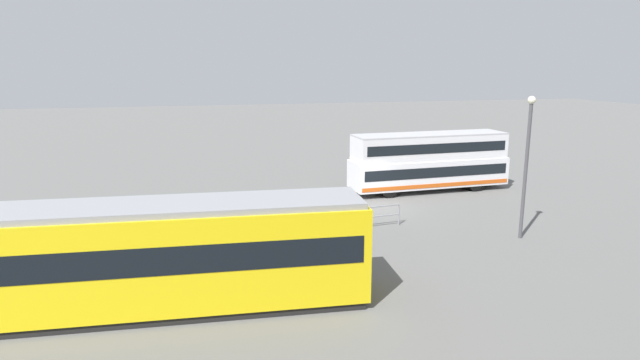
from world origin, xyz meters
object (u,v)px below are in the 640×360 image
at_px(tram_yellow, 158,256).
at_px(info_sign, 202,214).
at_px(double_decker_bus, 429,161).
at_px(street_lamp, 527,157).
at_px(pedestrian_near_railing, 295,227).

xyz_separation_m(tram_yellow, info_sign, (-1.60, -5.76, -0.32)).
xyz_separation_m(double_decker_bus, tram_yellow, (15.99, 13.16, -0.01)).
bearing_deg(double_decker_bus, street_lamp, 89.67).
bearing_deg(tram_yellow, info_sign, -105.48).
distance_m(tram_yellow, street_lamp, 16.41).
bearing_deg(tram_yellow, double_decker_bus, -140.55).
distance_m(info_sign, street_lamp, 14.72).
relative_size(pedestrian_near_railing, info_sign, 0.75).
distance_m(double_decker_bus, info_sign, 16.19).
bearing_deg(pedestrian_near_railing, info_sign, -14.70).
distance_m(double_decker_bus, street_lamp, 9.98).
height_order(info_sign, street_lamp, street_lamp).
height_order(double_decker_bus, street_lamp, street_lamp).
distance_m(double_decker_bus, pedestrian_near_railing, 13.49).
bearing_deg(double_decker_bus, tram_yellow, 39.45).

